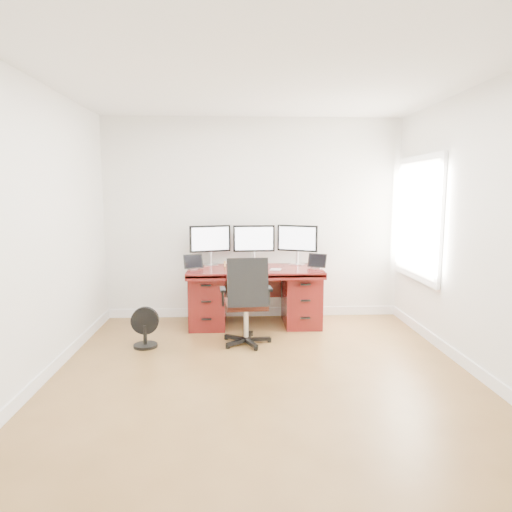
{
  "coord_description": "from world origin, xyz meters",
  "views": [
    {
      "loc": [
        -0.26,
        -3.94,
        1.72
      ],
      "look_at": [
        0.0,
        1.5,
        0.95
      ],
      "focal_mm": 32.0,
      "sensor_mm": 36.0,
      "label": 1
    }
  ],
  "objects_px": {
    "desk": "(255,294)",
    "office_chair": "(246,316)",
    "floor_fan": "(145,328)",
    "monitor_center": "(254,240)",
    "keyboard": "(254,270)"
  },
  "relations": [
    {
      "from": "office_chair",
      "to": "floor_fan",
      "type": "relative_size",
      "value": 2.25
    },
    {
      "from": "office_chair",
      "to": "monitor_center",
      "type": "xyz_separation_m",
      "value": [
        0.13,
        1.03,
        0.75
      ]
    },
    {
      "from": "desk",
      "to": "floor_fan",
      "type": "xyz_separation_m",
      "value": [
        -1.26,
        -0.82,
        -0.18
      ]
    },
    {
      "from": "office_chair",
      "to": "keyboard",
      "type": "relative_size",
      "value": 4.08
    },
    {
      "from": "desk",
      "to": "office_chair",
      "type": "distance_m",
      "value": 0.81
    },
    {
      "from": "desk",
      "to": "keyboard",
      "type": "height_order",
      "value": "keyboard"
    },
    {
      "from": "desk",
      "to": "office_chair",
      "type": "height_order",
      "value": "office_chair"
    },
    {
      "from": "monitor_center",
      "to": "keyboard",
      "type": "xyz_separation_m",
      "value": [
        -0.03,
        -0.48,
        -0.33
      ]
    },
    {
      "from": "floor_fan",
      "to": "monitor_center",
      "type": "height_order",
      "value": "monitor_center"
    },
    {
      "from": "monitor_center",
      "to": "keyboard",
      "type": "bearing_deg",
      "value": -95.78
    },
    {
      "from": "desk",
      "to": "monitor_center",
      "type": "xyz_separation_m",
      "value": [
        0.0,
        0.24,
        0.68
      ]
    },
    {
      "from": "desk",
      "to": "office_chair",
      "type": "relative_size",
      "value": 1.67
    },
    {
      "from": "office_chair",
      "to": "keyboard",
      "type": "distance_m",
      "value": 0.71
    },
    {
      "from": "desk",
      "to": "keyboard",
      "type": "xyz_separation_m",
      "value": [
        -0.03,
        -0.24,
        0.36
      ]
    },
    {
      "from": "monitor_center",
      "to": "desk",
      "type": "bearing_deg",
      "value": -92.72
    }
  ]
}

